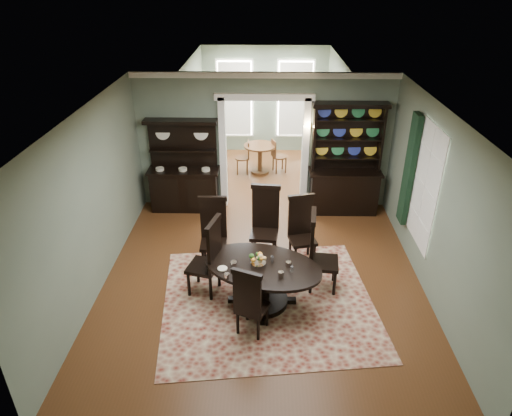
{
  "coord_description": "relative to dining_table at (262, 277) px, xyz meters",
  "views": [
    {
      "loc": [
        0.03,
        -6.41,
        4.87
      ],
      "look_at": [
        -0.12,
        0.6,
        1.15
      ],
      "focal_mm": 32.0,
      "sensor_mm": 36.0,
      "label": 1
    }
  ],
  "objects": [
    {
      "name": "parlor",
      "position": [
        -0.0,
        6.07,
        0.99
      ],
      "size": [
        3.51,
        3.5,
        3.01
      ],
      "color": "#572F17",
      "rests_on": "ground"
    },
    {
      "name": "chair_far_mid",
      "position": [
        0.04,
        1.44,
        0.22
      ],
      "size": [
        0.57,
        0.55,
        1.41
      ],
      "rotation": [
        0.0,
        0.0,
        3.04
      ],
      "color": "black",
      "rests_on": "rug"
    },
    {
      "name": "room",
      "position": [
        -0.0,
        0.58,
        1.05
      ],
      "size": [
        5.51,
        6.01,
        3.01
      ],
      "color": "#572F17",
      "rests_on": "ground"
    },
    {
      "name": "chair_far_right",
      "position": [
        0.7,
        1.32,
        0.16
      ],
      "size": [
        0.57,
        0.55,
        1.29
      ],
      "rotation": [
        0.0,
        0.0,
        3.37
      ],
      "color": "black",
      "rests_on": "rug"
    },
    {
      "name": "right_window",
      "position": [
        2.69,
        1.47,
        1.08
      ],
      "size": [
        0.15,
        1.47,
        2.12
      ],
      "color": "white",
      "rests_on": "wall_right"
    },
    {
      "name": "parlor_table",
      "position": [
        -0.11,
        5.33,
        -0.02
      ],
      "size": [
        0.84,
        0.84,
        0.78
      ],
      "color": "brown",
      "rests_on": "parlor_floor"
    },
    {
      "name": "parlor_chair_right",
      "position": [
        0.34,
        5.39,
        -0.04
      ],
      "size": [
        0.42,
        0.41,
        0.9
      ],
      "rotation": [
        0.0,
        0.0,
        -1.26
      ],
      "color": "brown",
      "rests_on": "parlor_floor"
    },
    {
      "name": "centerpiece",
      "position": [
        -0.06,
        0.0,
        0.28
      ],
      "size": [
        1.19,
        0.77,
        0.2
      ],
      "color": "white",
      "rests_on": "dining_table"
    },
    {
      "name": "rug",
      "position": [
        0.1,
        0.03,
        -0.52
      ],
      "size": [
        3.72,
        3.45,
        0.01
      ],
      "primitive_type": "cube",
      "rotation": [
        0.0,
        0.0,
        0.12
      ],
      "color": "maroon",
      "rests_on": "floor"
    },
    {
      "name": "welsh_dresser",
      "position": [
        1.76,
        3.27,
        0.36
      ],
      "size": [
        1.56,
        0.58,
        2.44
      ],
      "rotation": [
        0.0,
        0.0,
        0.01
      ],
      "color": "black",
      "rests_on": "floor"
    },
    {
      "name": "chair_near",
      "position": [
        -0.18,
        -0.73,
        0.11
      ],
      "size": [
        0.57,
        0.55,
        1.19
      ],
      "rotation": [
        0.0,
        0.0,
        -0.39
      ],
      "color": "black",
      "rests_on": "rug"
    },
    {
      "name": "wall_sconce",
      "position": [
        0.95,
        3.38,
        1.37
      ],
      "size": [
        0.27,
        0.21,
        0.21
      ],
      "color": "gold",
      "rests_on": "back_wall_right"
    },
    {
      "name": "sideboard",
      "position": [
        -1.76,
        3.3,
        0.19
      ],
      "size": [
        1.55,
        0.55,
        2.04
      ],
      "rotation": [
        0.0,
        0.0,
        0.0
      ],
      "color": "black",
      "rests_on": "floor"
    },
    {
      "name": "dining_table",
      "position": [
        0.0,
        0.0,
        0.0
      ],
      "size": [
        2.23,
        2.23,
        0.75
      ],
      "rotation": [
        0.0,
        0.0,
        -0.33
      ],
      "color": "black",
      "rests_on": "rug"
    },
    {
      "name": "chair_far_left",
      "position": [
        -0.89,
        1.13,
        0.17
      ],
      "size": [
        0.51,
        0.48,
        1.32
      ],
      "rotation": [
        0.0,
        0.0,
        3.18
      ],
      "color": "black",
      "rests_on": "rug"
    },
    {
      "name": "chair_end_right",
      "position": [
        0.9,
        0.45,
        0.22
      ],
      "size": [
        0.55,
        0.57,
        1.41
      ],
      "rotation": [
        0.0,
        0.0,
        -1.68
      ],
      "color": "black",
      "rests_on": "rug"
    },
    {
      "name": "parlor_chair_left",
      "position": [
        -0.52,
        5.31,
        -0.05
      ],
      "size": [
        0.38,
        0.37,
        0.89
      ],
      "rotation": [
        0.0,
        0.0,
        1.64
      ],
      "color": "brown",
      "rests_on": "parlor_floor"
    },
    {
      "name": "chair_end_left",
      "position": [
        -0.86,
        0.26,
        0.21
      ],
      "size": [
        0.61,
        0.63,
        1.4
      ],
      "rotation": [
        0.0,
        0.0,
        1.31
      ],
      "color": "black",
      "rests_on": "rug"
    },
    {
      "name": "doorway_trim",
      "position": [
        -0.0,
        3.54,
        1.1
      ],
      "size": [
        2.08,
        0.25,
        2.57
      ],
      "color": "white",
      "rests_on": "floor"
    }
  ]
}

